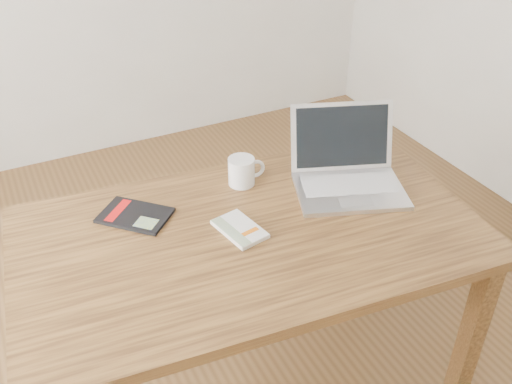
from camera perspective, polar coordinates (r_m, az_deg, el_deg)
name	(u,v)px	position (r m, az deg, el deg)	size (l,w,h in m)	color
room	(166,45)	(1.59, -8.96, 14.28)	(4.04, 4.04, 2.70)	brown
desk	(251,252)	(1.90, -0.54, -6.06)	(1.56, 0.99, 0.75)	#523518
white_guidebook	(240,229)	(1.84, -1.65, -3.74)	(0.14, 0.20, 0.02)	beige
black_guidebook	(135,215)	(1.94, -12.01, -2.30)	(0.27, 0.27, 0.01)	black
laptop	(347,171)	(2.06, 9.09, 2.08)	(0.47, 0.45, 0.26)	silver
coffee_mug	(242,171)	(2.04, -1.38, 2.14)	(0.14, 0.10, 0.10)	white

